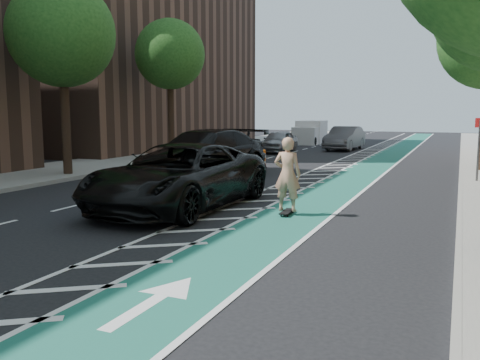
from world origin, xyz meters
The scene contains 20 objects.
ground centered at (0.00, 0.00, 0.00)m, with size 120.00×120.00×0.00m, color black.
bike_lane centered at (3.00, 10.00, 0.01)m, with size 2.00×90.00×0.01m, color #1A5D54.
buffer_strip centered at (1.50, 10.00, 0.01)m, with size 1.40×90.00×0.01m, color silver.
sidewalk_left centered at (-9.50, 10.00, 0.07)m, with size 5.00×90.00×0.15m, color gray.
curb_right centered at (7.05, 10.00, 0.08)m, with size 0.12×90.00×0.16m, color gray.
curb_left centered at (-7.05, 10.00, 0.08)m, with size 0.12×90.00×0.16m, color gray.
building_left_far centered at (-17.50, 24.00, 9.00)m, with size 14.00×22.00×18.00m, color brown.
tree_l_c centered at (-7.90, 8.00, 5.77)m, with size 4.20×4.20×7.90m.
tree_l_d centered at (-7.90, 16.00, 5.77)m, with size 4.20×4.20×7.90m.
sign_post centered at (7.60, 12.00, 1.35)m, with size 0.35×0.08×2.47m.
skateboard centered at (2.85, 3.96, 0.09)m, with size 0.29×0.84×0.11m.
skateboarder centered at (2.85, 3.96, 1.09)m, with size 0.71×0.47×1.96m, color tan.
suv_near centered at (-0.26, 3.68, 0.91)m, with size 3.02×6.55×1.82m, color black.
suv_far centered at (-2.40, 9.24, 0.99)m, with size 2.79×6.86×1.99m, color black.
car_silver centered at (-4.03, 23.02, 0.73)m, with size 1.71×4.26×1.45m, color gray.
car_grey centered at (-0.49, 26.90, 0.82)m, with size 1.73×4.95×1.63m, color #555459.
box_truck centered at (-4.54, 32.39, 0.87)m, with size 2.20×4.61×1.89m.
barrel_a centered at (-3.14, 9.00, 0.46)m, with size 0.72×0.72×0.98m.
barrel_b centered at (-1.80, 14.00, 0.41)m, with size 0.63×0.63×0.86m.
barrel_c centered at (-3.70, 14.50, 0.47)m, with size 0.73×0.73×1.00m.
Camera 1 is at (6.97, -8.65, 2.76)m, focal length 38.00 mm.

